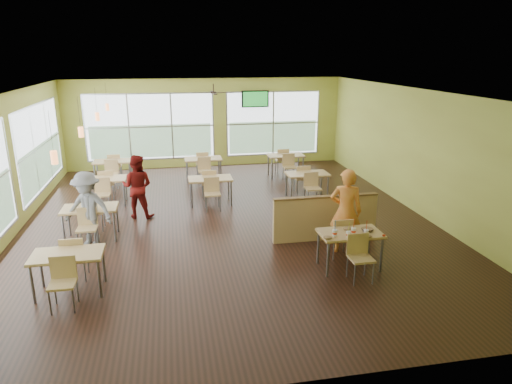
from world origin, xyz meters
TOP-DOWN VIEW (x-y plane):
  - room at (0.00, 0.00)m, footprint 12.00×12.04m
  - window_bays at (-2.65, 3.08)m, footprint 9.24×10.24m
  - main_table at (2.00, -3.00)m, footprint 1.22×1.52m
  - half_wall_divider at (2.00, -1.55)m, footprint 2.40×0.14m
  - dining_tables at (-1.05, 1.71)m, footprint 6.92×8.72m
  - pendant_lights at (-3.20, 0.68)m, footprint 0.11×7.31m
  - ceiling_fan at (-0.00, 3.00)m, footprint 1.25×1.25m
  - tv_backwall at (1.80, 5.90)m, footprint 1.00×0.07m
  - man_plaid at (2.18, -2.27)m, footprint 0.78×0.65m
  - patron_maroon at (-2.22, 0.77)m, footprint 0.94×0.81m
  - patron_grey at (-3.17, -0.86)m, footprint 1.22×0.95m
  - cup_blue at (1.63, -3.14)m, footprint 0.10×0.10m
  - cup_yellow at (1.86, -3.25)m, footprint 0.09×0.09m
  - cup_red_near at (2.01, -3.12)m, footprint 0.10×0.10m
  - cup_red_far at (2.21, -3.24)m, footprint 0.10×0.10m
  - food_basket at (2.35, -3.00)m, footprint 0.24×0.24m
  - ketchup_cup at (2.55, -3.30)m, footprint 0.06×0.06m
  - wrapper_left at (1.46, -3.22)m, footprint 0.22×0.21m
  - wrapper_mid at (2.00, -2.86)m, footprint 0.24×0.23m
  - wrapper_right at (2.23, -3.30)m, footprint 0.16×0.15m

SIDE VIEW (x-z plane):
  - half_wall_divider at x=2.00m, z-range 0.00..1.04m
  - dining_tables at x=-1.05m, z-range 0.20..1.07m
  - main_table at x=2.00m, z-range 0.20..1.07m
  - ketchup_cup at x=2.55m, z-range 0.75..0.77m
  - wrapper_right at x=2.23m, z-range 0.75..0.79m
  - wrapper_left at x=1.46m, z-range 0.75..0.80m
  - wrapper_mid at x=2.00m, z-range 0.75..0.80m
  - food_basket at x=2.35m, z-range 0.75..0.81m
  - cup_yellow at x=1.86m, z-range 0.65..0.98m
  - patron_maroon at x=-2.22m, z-range 0.00..1.64m
  - cup_red_far at x=2.21m, z-range 0.65..0.99m
  - cup_blue at x=1.63m, z-range 0.65..0.99m
  - cup_red_near at x=2.01m, z-range 0.64..1.00m
  - patron_grey at x=-3.17m, z-range 0.00..1.66m
  - man_plaid at x=2.18m, z-range 0.00..1.83m
  - window_bays at x=-2.65m, z-range 0.29..2.66m
  - room at x=0.00m, z-range 0.00..3.20m
  - tv_backwall at x=1.80m, z-range 2.15..2.75m
  - pendant_lights at x=-3.20m, z-range 2.02..2.88m
  - ceiling_fan at x=0.00m, z-range 2.80..3.09m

